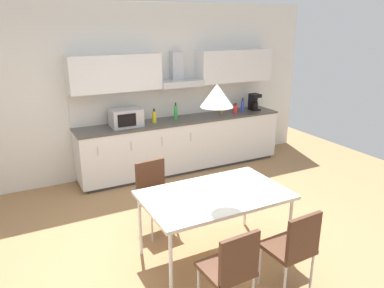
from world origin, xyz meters
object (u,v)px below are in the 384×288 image
(microwave, at_px, (126,118))
(bottle_brown, at_px, (222,108))
(chair_near_right, at_px, (294,245))
(dining_table, at_px, (215,197))
(bottle_yellow, at_px, (154,117))
(bottle_red, at_px, (235,109))
(coffee_maker, at_px, (254,102))
(bottle_green, at_px, (176,112))
(chair_near_left, at_px, (232,266))
(chair_far_left, at_px, (154,189))
(bottle_blue, at_px, (242,106))
(pendant_lamp, at_px, (217,95))

(microwave, distance_m, bottle_brown, 1.78)
(chair_near_right, bearing_deg, dining_table, 112.13)
(bottle_yellow, height_order, bottle_red, bottle_yellow)
(coffee_maker, bearing_deg, bottle_yellow, -179.15)
(chair_near_right, bearing_deg, bottle_green, 83.44)
(bottle_green, distance_m, dining_table, 2.65)
(bottle_green, height_order, chair_near_left, bottle_green)
(chair_far_left, xyz_separation_m, chair_near_right, (0.69, -1.69, 0.00))
(bottle_blue, xyz_separation_m, chair_far_left, (-2.40, -1.63, -0.47))
(bottle_green, relative_size, dining_table, 0.19)
(bottle_blue, height_order, bottle_green, bottle_green)
(bottle_yellow, relative_size, bottle_green, 0.81)
(dining_table, bearing_deg, pendant_lamp, 26.57)
(bottle_blue, relative_size, bottle_yellow, 1.08)
(bottle_yellow, xyz_separation_m, bottle_brown, (1.31, 0.04, 0.01))
(bottle_red, xyz_separation_m, chair_near_right, (-1.53, -3.29, -0.44))
(bottle_red, height_order, bottle_brown, bottle_brown)
(bottle_red, xyz_separation_m, bottle_brown, (-0.24, 0.08, 0.03))
(chair_far_left, bearing_deg, bottle_blue, 34.24)
(bottle_yellow, height_order, pendant_lamp, pendant_lamp)
(chair_far_left, relative_size, pendant_lamp, 2.72)
(coffee_maker, height_order, bottle_yellow, coffee_maker)
(chair_near_left, bearing_deg, coffee_maker, 51.55)
(chair_far_left, xyz_separation_m, chair_near_left, (0.01, -1.69, 0.00))
(pendant_lamp, bearing_deg, microwave, 93.33)
(microwave, bearing_deg, chair_near_right, -81.66)
(coffee_maker, xyz_separation_m, bottle_brown, (-0.70, 0.01, -0.04))
(bottle_blue, relative_size, chair_near_right, 0.29)
(bottle_green, relative_size, bottle_red, 1.58)
(bottle_brown, distance_m, chair_near_left, 3.93)
(coffee_maker, relative_size, bottle_yellow, 1.29)
(chair_near_right, xyz_separation_m, pendant_lamp, (-0.34, 0.84, 1.26))
(chair_far_left, relative_size, chair_near_left, 1.00)
(microwave, distance_m, pendant_lamp, 2.60)
(microwave, xyz_separation_m, bottle_blue, (2.20, -0.01, -0.03))
(bottle_blue, bearing_deg, chair_near_left, -125.71)
(dining_table, bearing_deg, coffee_maker, 47.16)
(bottle_blue, xyz_separation_m, pendant_lamp, (-2.05, -2.48, 0.79))
(bottle_green, xyz_separation_m, chair_far_left, (-1.08, -1.68, -0.49))
(chair_far_left, bearing_deg, pendant_lamp, -67.66)
(bottle_brown, distance_m, dining_table, 3.02)
(bottle_red, relative_size, chair_near_right, 0.21)
(coffee_maker, relative_size, chair_near_left, 0.34)
(bottle_red, xyz_separation_m, chair_far_left, (-2.22, -1.60, -0.44))
(bottle_green, distance_m, chair_far_left, 2.05)
(bottle_yellow, height_order, chair_far_left, bottle_yellow)
(bottle_red, bearing_deg, pendant_lamp, -127.48)
(microwave, xyz_separation_m, bottle_yellow, (0.47, -0.00, -0.04))
(bottle_yellow, distance_m, dining_table, 2.52)
(microwave, distance_m, chair_near_right, 3.40)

